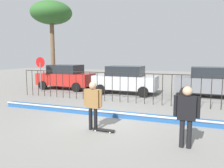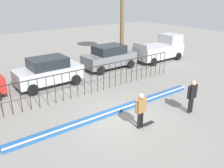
{
  "view_description": "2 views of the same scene",
  "coord_description": "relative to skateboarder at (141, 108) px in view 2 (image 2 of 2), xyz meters",
  "views": [
    {
      "loc": [
        3.36,
        -7.94,
        2.59
      ],
      "look_at": [
        0.21,
        0.45,
        1.43
      ],
      "focal_mm": 35.07,
      "sensor_mm": 36.0,
      "label": 1
    },
    {
      "loc": [
        -6.68,
        -8.16,
        5.85
      ],
      "look_at": [
        0.26,
        1.14,
        1.4
      ],
      "focal_mm": 38.6,
      "sensor_mm": 36.0,
      "label": 2
    }
  ],
  "objects": [
    {
      "name": "camera_operator",
      "position": [
        3.1,
        -0.45,
        0.03
      ],
      "size": [
        0.71,
        0.27,
        1.76
      ],
      "rotation": [
        0.0,
        0.0,
        2.34
      ],
      "color": "black",
      "rests_on": "ground"
    },
    {
      "name": "skateboarder",
      "position": [
        0.0,
        0.0,
        0.0
      ],
      "size": [
        0.69,
        0.26,
        1.71
      ],
      "rotation": [
        0.0,
        0.0,
        0.14
      ],
      "color": "black",
      "rests_on": "ground"
    },
    {
      "name": "parked_car_silver",
      "position": [
        -1.15,
        7.58,
        -0.05
      ],
      "size": [
        4.3,
        2.12,
        1.9
      ],
      "rotation": [
        0.0,
        0.0,
        -0.03
      ],
      "color": "#B7BABF",
      "rests_on": "ground"
    },
    {
      "name": "perimeter_fence",
      "position": [
        -0.12,
        4.75,
        0.01
      ],
      "size": [
        14.04,
        0.04,
        1.67
      ],
      "color": "black",
      "rests_on": "ground"
    },
    {
      "name": "skateboard",
      "position": [
        0.41,
        -0.04,
        -0.96
      ],
      "size": [
        0.8,
        0.2,
        0.07
      ],
      "rotation": [
        0.0,
        0.0,
        -0.18
      ],
      "color": "black",
      "rests_on": "ground"
    },
    {
      "name": "ground_plane",
      "position": [
        -0.12,
        1.2,
        -1.02
      ],
      "size": [
        60.0,
        60.0,
        0.0
      ],
      "primitive_type": "plane",
      "color": "gray"
    },
    {
      "name": "bowl_coping_ledge",
      "position": [
        -0.12,
        1.84,
        -0.9
      ],
      "size": [
        11.0,
        0.41,
        0.27
      ],
      "color": "#235699",
      "rests_on": "ground"
    },
    {
      "name": "parked_car_gray",
      "position": [
        4.26,
        8.25,
        -0.05
      ],
      "size": [
        4.3,
        2.12,
        1.9
      ],
      "rotation": [
        0.0,
        0.0,
        0.06
      ],
      "color": "slate",
      "rests_on": "ground"
    },
    {
      "name": "pickup_truck",
      "position": [
        9.52,
        7.57,
        0.01
      ],
      "size": [
        4.7,
        2.12,
        2.24
      ],
      "rotation": [
        0.0,
        0.0,
        0.04
      ],
      "color": "#B7B7BC",
      "rests_on": "ground"
    }
  ]
}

